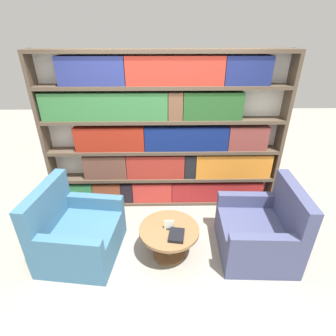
{
  "coord_description": "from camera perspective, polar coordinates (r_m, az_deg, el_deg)",
  "views": [
    {
      "loc": [
        0.0,
        -2.31,
        2.57
      ],
      "look_at": [
        0.06,
        0.65,
        0.98
      ],
      "focal_mm": 28.0,
      "sensor_mm": 36.0,
      "label": 1
    }
  ],
  "objects": [
    {
      "name": "ground_plane",
      "position": [
        3.45,
        -0.8,
        -19.88
      ],
      "size": [
        14.0,
        14.0,
        0.0
      ],
      "primitive_type": "plane",
      "color": "gray"
    },
    {
      "name": "stray_book",
      "position": [
        3.13,
        1.8,
        -14.42
      ],
      "size": [
        0.2,
        0.25,
        0.04
      ],
      "color": "black",
      "rests_on": "coffee_table"
    },
    {
      "name": "armchair_right",
      "position": [
        3.57,
        19.37,
        -13.01
      ],
      "size": [
        0.92,
        0.98,
        0.96
      ],
      "rotation": [
        0.0,
        0.0,
        -1.62
      ],
      "color": "#42476B",
      "rests_on": "ground_plane"
    },
    {
      "name": "armchair_left",
      "position": [
        3.54,
        -19.26,
        -13.37
      ],
      "size": [
        0.99,
        1.04,
        0.96
      ],
      "rotation": [
        0.0,
        0.0,
        1.44
      ],
      "color": "#386684",
      "rests_on": "ground_plane"
    },
    {
      "name": "coffee_table",
      "position": [
        3.33,
        0.16,
        -14.61
      ],
      "size": [
        0.73,
        0.73,
        0.43
      ],
      "color": "brown",
      "rests_on": "ground_plane"
    },
    {
      "name": "bookshelf",
      "position": [
        3.91,
        -0.9,
        6.88
      ],
      "size": [
        3.51,
        0.3,
        2.34
      ],
      "color": "silver",
      "rests_on": "ground_plane"
    },
    {
      "name": "table_sign",
      "position": [
        3.21,
        0.17,
        -12.34
      ],
      "size": [
        0.12,
        0.06,
        0.12
      ],
      "color": "black",
      "rests_on": "coffee_table"
    }
  ]
}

